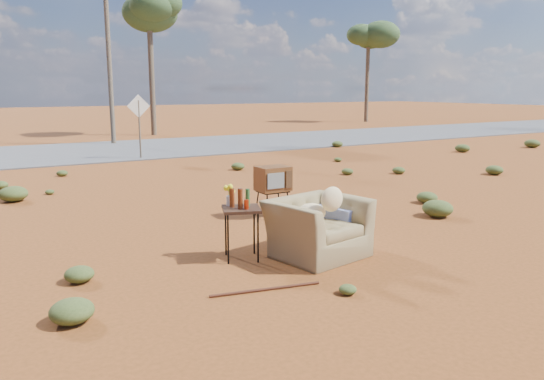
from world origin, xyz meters
TOP-DOWN VIEW (x-y plane):
  - ground at (0.00, 0.00)m, footprint 140.00×140.00m
  - highway at (0.00, 15.00)m, footprint 140.00×7.00m
  - armchair at (0.50, 0.11)m, footprint 1.61×1.21m
  - tv_unit at (1.11, 2.49)m, footprint 0.59×0.48m
  - side_table at (-0.63, 0.55)m, footprint 0.67×0.67m
  - rusty_bar at (-0.93, -0.72)m, footprint 1.36×0.33m
  - road_sign at (1.50, 12.00)m, footprint 0.78×0.06m
  - eucalyptus_center at (5.00, 21.00)m, footprint 3.20×3.20m
  - eucalyptus_right at (22.00, 24.00)m, footprint 3.20×3.20m
  - utility_pole_center at (2.00, 17.50)m, footprint 1.40×0.20m
  - scrub_patch at (-0.82, 4.41)m, footprint 17.49×8.07m

SIDE VIEW (x-z plane):
  - ground at x=0.00m, z-range 0.00..0.00m
  - rusty_bar at x=-0.93m, z-range 0.00..0.04m
  - highway at x=0.00m, z-range 0.00..0.04m
  - scrub_patch at x=-0.82m, z-range -0.03..0.30m
  - armchair at x=0.50m, z-range -0.04..1.08m
  - tv_unit at x=1.11m, z-range 0.23..1.18m
  - side_table at x=-0.63m, z-range 0.25..1.29m
  - road_sign at x=1.50m, z-range 0.41..2.60m
  - utility_pole_center at x=2.00m, z-range 0.15..8.15m
  - eucalyptus_right at x=22.00m, z-range 2.39..9.49m
  - eucalyptus_center at x=5.00m, z-range 2.63..10.23m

